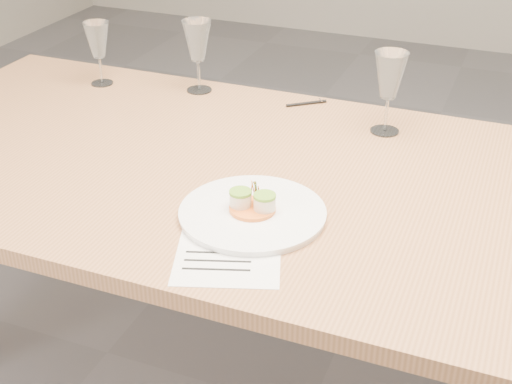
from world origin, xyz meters
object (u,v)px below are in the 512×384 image
at_px(dinner_plate, 253,212).
at_px(ballpoint_pen, 307,103).
at_px(wine_glass_0, 97,41).
at_px(dining_table, 319,207).
at_px(wine_glass_1, 197,42).
at_px(recipe_sheet, 229,248).
at_px(wine_glass_2, 390,77).

relative_size(dinner_plate, ballpoint_pen, 3.12).
xyz_separation_m(dinner_plate, wine_glass_0, (-0.73, 0.55, 0.12)).
relative_size(dining_table, dinner_plate, 7.62).
bearing_deg(ballpoint_pen, wine_glass_1, 144.09).
bearing_deg(recipe_sheet, dinner_plate, 71.50).
height_order(dinner_plate, wine_glass_1, wine_glass_1).
bearing_deg(wine_glass_2, dining_table, -102.81).
relative_size(wine_glass_0, wine_glass_2, 0.88).
distance_m(ballpoint_pen, wine_glass_1, 0.37).
height_order(dining_table, wine_glass_0, wine_glass_0).
bearing_deg(wine_glass_2, ballpoint_pen, 158.51).
bearing_deg(dinner_plate, wine_glass_0, 142.73).
height_order(recipe_sheet, ballpoint_pen, ballpoint_pen).
distance_m(dining_table, wine_glass_2, 0.40).
bearing_deg(wine_glass_1, ballpoint_pen, 2.76).
relative_size(dining_table, ballpoint_pen, 23.77).
bearing_deg(wine_glass_1, recipe_sheet, -60.22).
relative_size(dining_table, wine_glass_1, 11.17).
distance_m(wine_glass_0, wine_glass_2, 0.89).
xyz_separation_m(dining_table, ballpoint_pen, (-0.18, 0.43, 0.07)).
distance_m(recipe_sheet, wine_glass_1, 0.87).
distance_m(ballpoint_pen, wine_glass_0, 0.66).
bearing_deg(wine_glass_1, wine_glass_0, -168.77).
distance_m(dining_table, wine_glass_1, 0.69).
distance_m(dining_table, ballpoint_pen, 0.47).
height_order(dinner_plate, wine_glass_2, wine_glass_2).
height_order(dinner_plate, recipe_sheet, dinner_plate).
bearing_deg(dinner_plate, dining_table, 66.39).
height_order(ballpoint_pen, wine_glass_2, wine_glass_2).
relative_size(dining_table, wine_glass_2, 10.98).
xyz_separation_m(wine_glass_0, wine_glass_1, (0.30, 0.06, 0.02)).
bearing_deg(recipe_sheet, wine_glass_2, 57.18).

